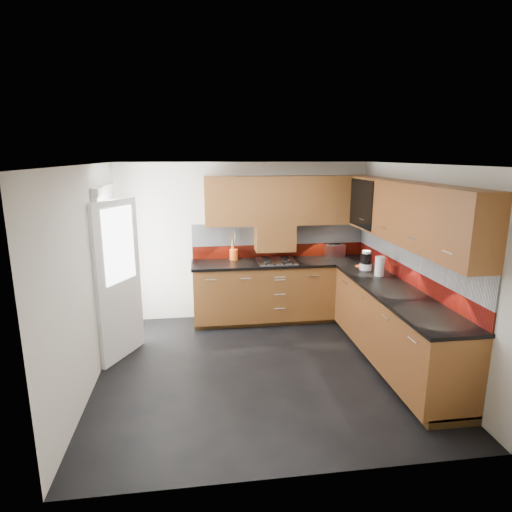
{
  "coord_description": "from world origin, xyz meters",
  "views": [
    {
      "loc": [
        -0.7,
        -4.64,
        2.5
      ],
      "look_at": [
        0.03,
        0.65,
        1.24
      ],
      "focal_mm": 30.0,
      "sensor_mm": 36.0,
      "label": 1
    }
  ],
  "objects": [
    {
      "name": "orange_cloth",
      "position": [
        1.61,
        1.01,
        0.95
      ],
      "size": [
        0.19,
        0.18,
        0.02
      ],
      "primitive_type": "cube",
      "rotation": [
        0.0,
        0.0,
        0.39
      ],
      "color": "#E44319",
      "rests_on": "countertop"
    },
    {
      "name": "room",
      "position": [
        0.0,
        0.0,
        1.5
      ],
      "size": [
        4.0,
        3.8,
        2.64
      ],
      "color": "black"
    },
    {
      "name": "countertop",
      "position": [
        1.05,
        0.7,
        0.92
      ],
      "size": [
        2.72,
        3.22,
        0.04
      ],
      "color": "black",
      "rests_on": "base_cabinets"
    },
    {
      "name": "extractor_hood",
      "position": [
        0.45,
        1.64,
        1.28
      ],
      "size": [
        0.6,
        0.33,
        0.4
      ],
      "primitive_type": "cube",
      "color": "brown",
      "rests_on": "room"
    },
    {
      "name": "back_door",
      "position": [
        -1.78,
        0.75,
        1.03
      ],
      "size": [
        0.42,
        1.19,
        2.04
      ],
      "color": "white",
      "rests_on": "room"
    },
    {
      "name": "base_cabinets",
      "position": [
        1.07,
        0.72,
        0.44
      ],
      "size": [
        2.7,
        3.2,
        0.95
      ],
      "color": "brown",
      "rests_on": "room"
    },
    {
      "name": "toaster",
      "position": [
        1.41,
        1.66,
        1.04
      ],
      "size": [
        0.32,
        0.25,
        0.21
      ],
      "color": "silver",
      "rests_on": "countertop"
    },
    {
      "name": "food_processor",
      "position": [
        1.6,
        0.85,
        1.06
      ],
      "size": [
        0.16,
        0.16,
        0.27
      ],
      "color": "white",
      "rests_on": "countertop"
    },
    {
      "name": "gas_hob",
      "position": [
        0.45,
        1.47,
        0.95
      ],
      "size": [
        0.57,
        0.5,
        0.04
      ],
      "color": "silver",
      "rests_on": "countertop"
    },
    {
      "name": "utensil_pot",
      "position": [
        -0.17,
        1.69,
        1.04
      ],
      "size": [
        0.13,
        0.13,
        0.46
      ],
      "color": "#C34A12",
      "rests_on": "countertop"
    },
    {
      "name": "paper_towel",
      "position": [
        1.66,
        0.54,
        1.07
      ],
      "size": [
        0.16,
        0.16,
        0.26
      ],
      "primitive_type": "cylinder",
      "rotation": [
        0.0,
        0.0,
        -0.36
      ],
      "color": "white",
      "rests_on": "countertop"
    },
    {
      "name": "glass_cabinet",
      "position": [
        1.71,
        1.07,
        1.87
      ],
      "size": [
        0.32,
        0.8,
        0.66
      ],
      "color": "black",
      "rests_on": "room"
    },
    {
      "name": "upper_cabinets",
      "position": [
        1.23,
        0.78,
        1.84
      ],
      "size": [
        2.5,
        3.2,
        0.72
      ],
      "color": "brown",
      "rests_on": "room"
    },
    {
      "name": "backsplash",
      "position": [
        1.28,
        0.93,
        1.21
      ],
      "size": [
        2.7,
        3.2,
        0.54
      ],
      "color": "maroon",
      "rests_on": "countertop"
    }
  ]
}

